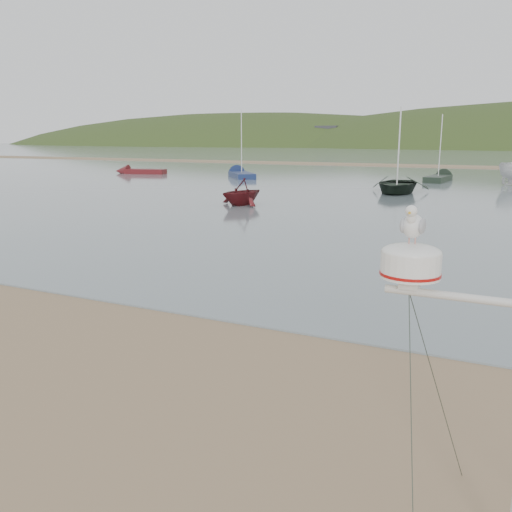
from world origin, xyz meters
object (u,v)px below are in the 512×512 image
at_px(boat_dark, 399,152).
at_px(boat_red, 242,180).
at_px(dinghy_red_far, 134,171).
at_px(sailboat_dark_mid, 442,177).
at_px(sailboat_blue_near, 238,174).

bearing_deg(boat_dark, boat_red, -124.05).
distance_m(boat_dark, boat_red, 12.74).
xyz_separation_m(dinghy_red_far, sailboat_dark_mid, (30.67, 4.70, 0.01)).
distance_m(boat_red, sailboat_blue_near, 23.16).
height_order(boat_red, sailboat_dark_mid, sailboat_dark_mid).
xyz_separation_m(boat_red, sailboat_dark_mid, (7.91, 23.91, -1.19)).
bearing_deg(sailboat_blue_near, dinghy_red_far, -174.27).
distance_m(boat_red, dinghy_red_far, 29.80).
distance_m(sailboat_blue_near, dinghy_red_far, 11.91).
relative_size(sailboat_blue_near, sailboat_dark_mid, 1.09).
height_order(boat_red, sailboat_blue_near, sailboat_blue_near).
bearing_deg(dinghy_red_far, boat_red, -40.16).
bearing_deg(dinghy_red_far, sailboat_dark_mid, 8.72).
height_order(sailboat_blue_near, dinghy_red_far, sailboat_blue_near).
height_order(boat_dark, sailboat_dark_mid, sailboat_dark_mid).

